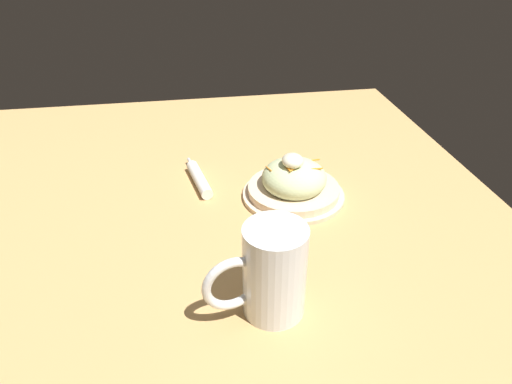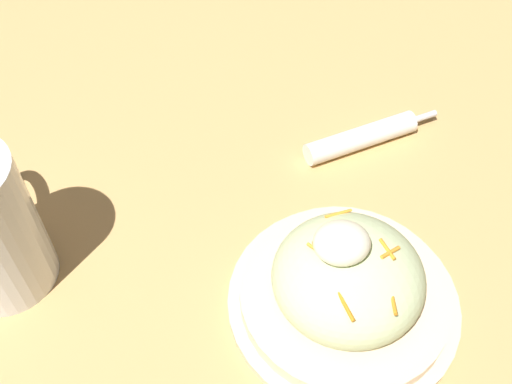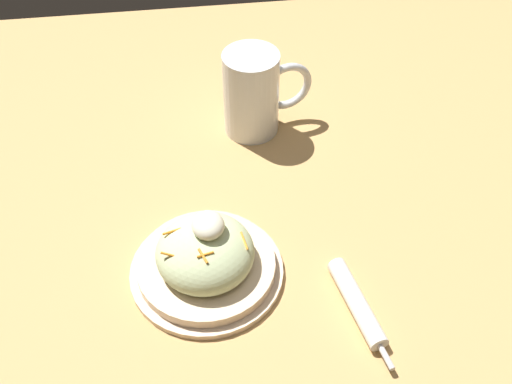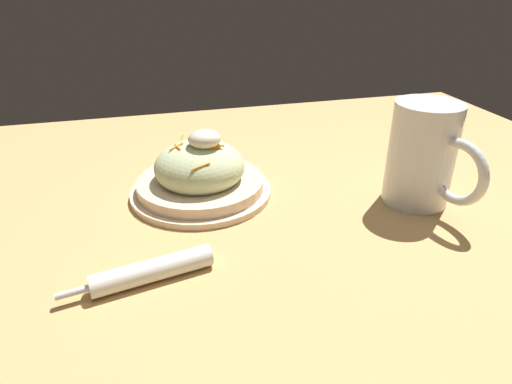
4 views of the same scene
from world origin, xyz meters
The scene contains 4 objects.
ground_plane centered at (0.00, 0.00, 0.00)m, with size 1.43×1.43×0.00m, color tan.
salad_plate centered at (0.06, -0.26, 0.04)m, with size 0.23×0.23×0.11m.
beer_mug centered at (-0.26, -0.15, 0.07)m, with size 0.10×0.16×0.16m.
napkin_roll centered at (0.15, -0.05, 0.01)m, with size 0.18×0.05×0.03m.
Camera 1 is at (-0.78, -0.04, 0.55)m, focal length 32.14 mm.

